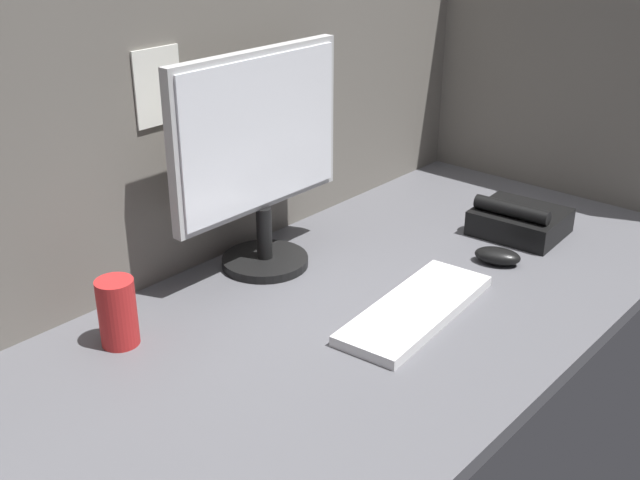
{
  "coord_description": "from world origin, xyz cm",
  "views": [
    {
      "loc": [
        -97.08,
        -79.97,
        72.23
      ],
      "look_at": [
        1.83,
        0.0,
        14.0
      ],
      "focal_mm": 43.57,
      "sensor_mm": 36.0,
      "label": 1
    }
  ],
  "objects_px": {
    "keyboard": "(416,309)",
    "mug_red_plastic": "(118,312)",
    "mouse": "(497,256)",
    "desk_phone": "(519,221)",
    "monitor": "(259,152)"
  },
  "relations": [
    {
      "from": "mug_red_plastic",
      "to": "desk_phone",
      "type": "distance_m",
      "value": 0.92
    },
    {
      "from": "keyboard",
      "to": "mouse",
      "type": "bearing_deg",
      "value": -6.43
    },
    {
      "from": "desk_phone",
      "to": "mouse",
      "type": "bearing_deg",
      "value": -166.14
    },
    {
      "from": "monitor",
      "to": "desk_phone",
      "type": "bearing_deg",
      "value": -33.4
    },
    {
      "from": "mouse",
      "to": "keyboard",
      "type": "bearing_deg",
      "value": 160.23
    },
    {
      "from": "mug_red_plastic",
      "to": "mouse",
      "type": "bearing_deg",
      "value": -25.18
    },
    {
      "from": "keyboard",
      "to": "desk_phone",
      "type": "xyz_separation_m",
      "value": [
        0.45,
        0.04,
        0.02
      ]
    },
    {
      "from": "keyboard",
      "to": "mug_red_plastic",
      "type": "xyz_separation_m",
      "value": [
        -0.42,
        0.33,
        0.05
      ]
    },
    {
      "from": "mug_red_plastic",
      "to": "desk_phone",
      "type": "height_order",
      "value": "mug_red_plastic"
    },
    {
      "from": "monitor",
      "to": "mug_red_plastic",
      "type": "bearing_deg",
      "value": -174.85
    },
    {
      "from": "keyboard",
      "to": "mug_red_plastic",
      "type": "height_order",
      "value": "mug_red_plastic"
    },
    {
      "from": "keyboard",
      "to": "mug_red_plastic",
      "type": "distance_m",
      "value": 0.53
    },
    {
      "from": "keyboard",
      "to": "desk_phone",
      "type": "height_order",
      "value": "desk_phone"
    },
    {
      "from": "desk_phone",
      "to": "mug_red_plastic",
      "type": "bearing_deg",
      "value": 161.58
    },
    {
      "from": "monitor",
      "to": "keyboard",
      "type": "relative_size",
      "value": 1.2
    }
  ]
}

